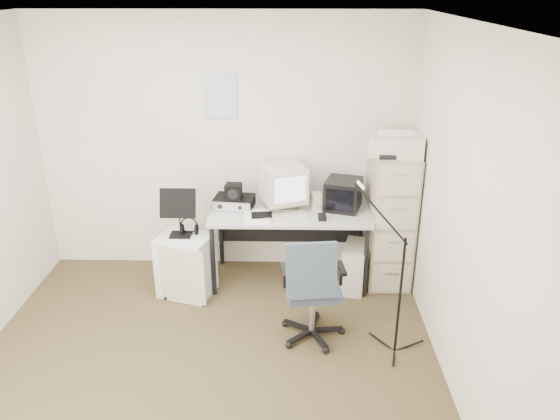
{
  "coord_description": "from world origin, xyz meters",
  "views": [
    {
      "loc": [
        0.64,
        -3.27,
        2.73
      ],
      "look_at": [
        0.55,
        0.95,
        0.95
      ],
      "focal_mm": 35.0,
      "sensor_mm": 36.0,
      "label": 1
    }
  ],
  "objects_px": {
    "filing_cabinet": "(390,218)",
    "side_cart": "(186,265)",
    "desk": "(289,246)",
    "office_chair": "(313,286)"
  },
  "relations": [
    {
      "from": "office_chair",
      "to": "side_cart",
      "type": "bearing_deg",
      "value": 143.63
    },
    {
      "from": "desk",
      "to": "side_cart",
      "type": "bearing_deg",
      "value": -164.01
    },
    {
      "from": "office_chair",
      "to": "filing_cabinet",
      "type": "bearing_deg",
      "value": 45.45
    },
    {
      "from": "filing_cabinet",
      "to": "side_cart",
      "type": "distance_m",
      "value": 1.97
    },
    {
      "from": "desk",
      "to": "office_chair",
      "type": "bearing_deg",
      "value": -78.4
    },
    {
      "from": "filing_cabinet",
      "to": "side_cart",
      "type": "xyz_separation_m",
      "value": [
        -1.91,
        -0.3,
        -0.36
      ]
    },
    {
      "from": "desk",
      "to": "side_cart",
      "type": "xyz_separation_m",
      "value": [
        -0.96,
        -0.27,
        -0.08
      ]
    },
    {
      "from": "filing_cabinet",
      "to": "office_chair",
      "type": "xyz_separation_m",
      "value": [
        -0.76,
        -0.97,
        -0.18
      ]
    },
    {
      "from": "desk",
      "to": "side_cart",
      "type": "distance_m",
      "value": 1.0
    },
    {
      "from": "office_chair",
      "to": "desk",
      "type": "bearing_deg",
      "value": 95.15
    }
  ]
}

